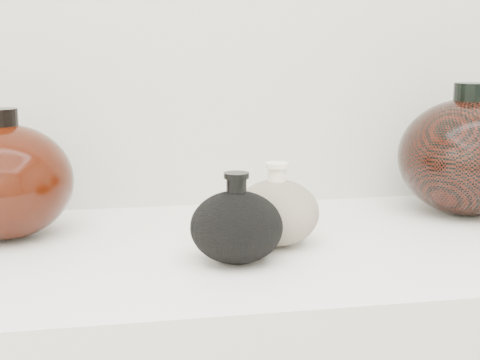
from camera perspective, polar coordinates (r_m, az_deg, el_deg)
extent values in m
cube|color=silver|center=(0.94, -0.37, -6.39)|extent=(1.20, 0.50, 0.03)
ellipsoid|color=black|center=(0.85, -0.30, -4.03)|extent=(0.15, 0.15, 0.09)
cylinder|color=black|center=(0.84, -0.31, -0.53)|extent=(0.03, 0.03, 0.03)
cylinder|color=black|center=(0.84, -0.31, 0.40)|extent=(0.04, 0.04, 0.01)
ellipsoid|color=#BBAD94|center=(0.93, 3.15, -2.79)|extent=(0.13, 0.13, 0.09)
cylinder|color=#F4E2C4|center=(0.92, 3.19, 0.41)|extent=(0.03, 0.03, 0.03)
cylinder|color=#F4E2C4|center=(0.92, 3.20, 1.27)|extent=(0.03, 0.03, 0.01)
ellipsoid|color=black|center=(1.01, -19.47, -0.13)|extent=(0.26, 0.26, 0.17)
cylinder|color=black|center=(1.00, -19.80, 4.87)|extent=(0.07, 0.07, 0.03)
ellipsoid|color=black|center=(1.15, 18.84, 1.87)|extent=(0.24, 0.24, 0.19)
cylinder|color=black|center=(1.14, 19.16, 6.93)|extent=(0.06, 0.06, 0.04)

